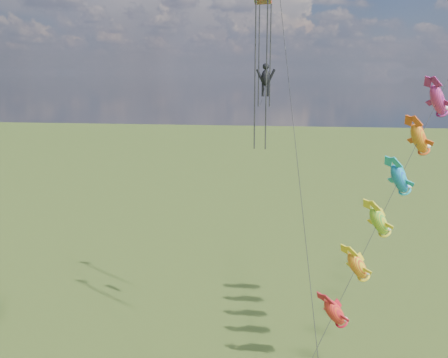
# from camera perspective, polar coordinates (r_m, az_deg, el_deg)

# --- Properties ---
(fish_windsock_rig) EXTENTS (10.89, 11.84, 19.08)m
(fish_windsock_rig) POSITION_cam_1_polar(r_m,az_deg,el_deg) (29.02, 18.34, -2.35)
(fish_windsock_rig) COLOR brown
(fish_windsock_rig) RESTS_ON ground
(parafoil_rig) EXTENTS (4.59, 17.09, 27.74)m
(parafoil_rig) POSITION_cam_1_polar(r_m,az_deg,el_deg) (28.26, 4.91, 12.40)
(parafoil_rig) COLOR brown
(parafoil_rig) RESTS_ON ground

